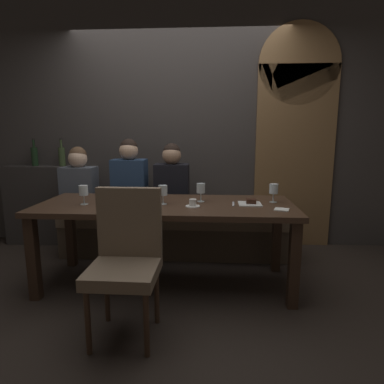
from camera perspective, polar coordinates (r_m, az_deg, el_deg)
ground at (r=3.07m, az=-4.38°, el=-15.59°), size 9.00×9.00×0.00m
back_wall_tiled at (r=3.98m, az=-2.18°, el=12.60°), size 6.00×0.12×3.00m
arched_door at (r=4.00m, az=17.67°, el=10.18°), size 0.90×0.05×2.55m
back_counter at (r=4.34m, az=-23.17°, el=-2.04°), size 1.10×0.28×0.95m
dining_table at (r=2.85m, az=-4.56°, el=-3.72°), size 2.20×0.84×0.74m
banquette_bench at (r=3.64m, az=-2.88°, el=-7.53°), size 2.50×0.44×0.45m
chair_near_side at (r=2.24m, az=-11.45°, el=-10.41°), size 0.44×0.44×0.98m
diner_redhead at (r=3.75m, az=-19.12°, el=1.48°), size 0.36×0.24×0.75m
diner_bearded at (r=3.58m, az=-10.85°, el=2.14°), size 0.36×0.24×0.83m
diner_far_end at (r=3.50m, az=-3.53°, el=1.74°), size 0.36×0.24×0.78m
wine_bottle_dark_red at (r=4.35m, az=-25.85°, el=5.73°), size 0.08×0.08×0.33m
wine_bottle_pale_label at (r=4.20m, az=-21.82°, el=5.89°), size 0.08×0.08×0.33m
wine_glass_near_left at (r=2.78m, az=-5.12°, el=0.21°), size 0.08×0.08×0.16m
wine_glass_far_left at (r=2.91m, az=-18.46°, el=0.18°), size 0.08×0.08×0.16m
wine_glass_end_left at (r=2.93m, az=14.10°, el=0.40°), size 0.08×0.08×0.16m
wine_glass_end_right at (r=2.87m, az=1.56°, el=0.51°), size 0.08×0.08×0.16m
espresso_cup at (r=2.69m, az=0.13°, el=-2.05°), size 0.12×0.12×0.06m
dessert_plate at (r=2.81m, az=10.18°, el=-1.91°), size 0.19×0.19×0.05m
fork_on_table at (r=2.81m, az=7.25°, el=-2.09°), size 0.03×0.17×0.01m
folded_napkin at (r=2.68m, az=15.43°, el=-2.97°), size 0.14×0.13×0.01m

